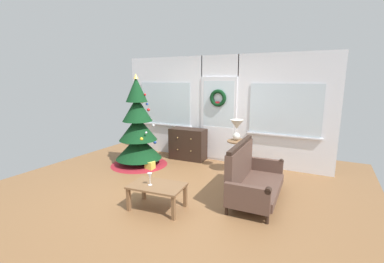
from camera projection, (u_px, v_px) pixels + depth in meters
name	position (u px, v px, depth m)	size (l,w,h in m)	color
ground_plane	(176.00, 190.00, 4.87)	(6.76, 6.76, 0.00)	brown
back_wall_with_door	(219.00, 109.00, 6.43)	(5.20, 0.19, 2.55)	white
christmas_tree	(138.00, 133.00, 6.16)	(1.33, 1.33, 2.12)	#4C331E
dresser_cabinet	(188.00, 144.00, 6.67)	(0.92, 0.48, 0.78)	black
settee_sofa	(251.00, 178.00, 4.45)	(0.77, 1.53, 0.96)	black
side_table	(238.00, 150.00, 5.66)	(0.50, 0.48, 0.71)	brown
table_lamp	(237.00, 127.00, 5.63)	(0.28, 0.28, 0.44)	silver
coffee_table	(157.00, 188.00, 4.11)	(0.89, 0.61, 0.39)	brown
wine_glass	(150.00, 176.00, 4.07)	(0.08, 0.08, 0.20)	silver
gift_box	(150.00, 165.00, 5.94)	(0.19, 0.17, 0.19)	#D8C64C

